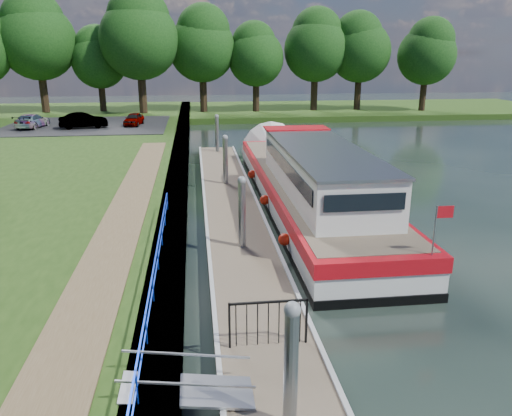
{
  "coord_description": "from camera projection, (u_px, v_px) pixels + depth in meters",
  "views": [
    {
      "loc": [
        -1.53,
        -7.9,
        6.96
      ],
      "look_at": [
        0.65,
        9.78,
        1.4
      ],
      "focal_mm": 35.0,
      "sensor_mm": 36.0,
      "label": 1
    }
  ],
  "objects": [
    {
      "name": "bank_edge",
      "position": [
        175.0,
        198.0,
        23.54
      ],
      "size": [
        1.1,
        90.0,
        0.78
      ],
      "primitive_type": "cube",
      "color": "#473D2D",
      "rests_on": "ground"
    },
    {
      "name": "far_bank",
      "position": [
        306.0,
        110.0,
        60.32
      ],
      "size": [
        60.0,
        18.0,
        0.6
      ],
      "primitive_type": "cube",
      "color": "#213D11",
      "rests_on": "ground"
    },
    {
      "name": "footpath",
      "position": [
        112.0,
        247.0,
        16.57
      ],
      "size": [
        1.6,
        40.0,
        0.05
      ],
      "primitive_type": "cube",
      "color": "brown",
      "rests_on": "riverbank"
    },
    {
      "name": "carpark",
      "position": [
        87.0,
        125.0,
        44.22
      ],
      "size": [
        14.0,
        12.0,
        0.06
      ],
      "primitive_type": "cube",
      "color": "black",
      "rests_on": "riverbank"
    },
    {
      "name": "blue_fence",
      "position": [
        149.0,
        301.0,
        11.87
      ],
      "size": [
        0.04,
        18.04,
        0.72
      ],
      "color": "#0C2DBF",
      "rests_on": "riverbank"
    },
    {
      "name": "pontoon",
      "position": [
        233.0,
        213.0,
        22.0
      ],
      "size": [
        2.5,
        30.0,
        0.56
      ],
      "color": "brown",
      "rests_on": "ground"
    },
    {
      "name": "mooring_piles",
      "position": [
        232.0,
        189.0,
        21.68
      ],
      "size": [
        0.3,
        27.3,
        3.55
      ],
      "color": "gray",
      "rests_on": "ground"
    },
    {
      "name": "gangway",
      "position": [
        188.0,
        389.0,
        9.81
      ],
      "size": [
        2.58,
        1.0,
        0.92
      ],
      "color": "#A5A8AD",
      "rests_on": "ground"
    },
    {
      "name": "gate_panel",
      "position": [
        268.0,
        317.0,
        11.48
      ],
      "size": [
        1.85,
        0.05,
        1.15
      ],
      "color": "black",
      "rests_on": "ground"
    },
    {
      "name": "barge",
      "position": [
        304.0,
        181.0,
        23.81
      ],
      "size": [
        4.36,
        21.15,
        4.78
      ],
      "color": "black",
      "rests_on": "ground"
    },
    {
      "name": "horizon_trees",
      "position": [
        191.0,
        43.0,
        53.31
      ],
      "size": [
        54.38,
        10.03,
        12.87
      ],
      "color": "#332316",
      "rests_on": "ground"
    },
    {
      "name": "car_a",
      "position": [
        134.0,
        119.0,
        43.91
      ],
      "size": [
        1.73,
        3.34,
        1.09
      ],
      "primitive_type": "imported",
      "rotation": [
        0.0,
        0.0,
        -0.14
      ],
      "color": "#999999",
      "rests_on": "carpark"
    },
    {
      "name": "car_b",
      "position": [
        83.0,
        120.0,
        42.13
      ],
      "size": [
        4.13,
        2.14,
        1.3
      ],
      "primitive_type": "imported",
      "rotation": [
        0.0,
        0.0,
        1.77
      ],
      "color": "#999999",
      "rests_on": "carpark"
    },
    {
      "name": "car_c",
      "position": [
        32.0,
        121.0,
        42.44
      ],
      "size": [
        2.25,
        4.28,
        1.18
      ],
      "primitive_type": "imported",
      "rotation": [
        0.0,
        0.0,
        2.99
      ],
      "color": "#999999",
      "rests_on": "carpark"
    }
  ]
}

